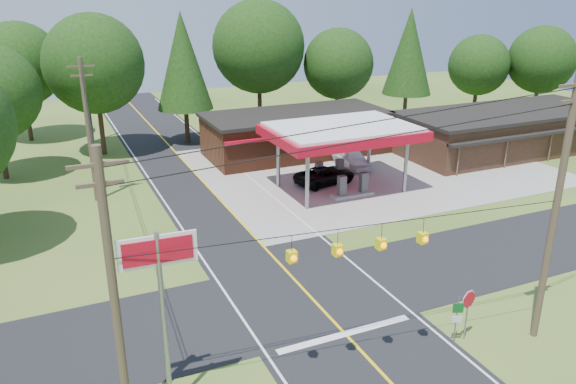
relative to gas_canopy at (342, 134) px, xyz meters
name	(u,v)px	position (x,y,z in m)	size (l,w,h in m)	color
ground	(309,296)	(-9.00, -13.00, -4.27)	(120.00, 120.00, 0.00)	#406122
main_highway	(309,295)	(-9.00, -13.00, -4.26)	(8.00, 120.00, 0.02)	black
cross_road	(309,295)	(-9.00, -13.00, -4.25)	(70.00, 7.00, 0.02)	black
lane_center_yellow	(309,295)	(-9.00, -13.00, -4.24)	(0.15, 110.00, 0.00)	yellow
gas_canopy	(342,134)	(0.00, 0.00, 0.00)	(10.60, 7.40, 4.88)	gray
convenience_store	(296,133)	(1.00, 9.98, -2.35)	(16.40, 7.55, 3.80)	#582C19
strip_building	(506,130)	(19.00, 2.98, -2.35)	(20.40, 8.75, 3.80)	#331F15
utility_pole_near_right	(556,209)	(-1.50, -20.00, 1.69)	(1.80, 0.30, 11.50)	#473828
utility_pole_near_left	(113,290)	(-18.50, -18.00, 0.93)	(1.80, 0.30, 10.00)	#473828
utility_pole_far_left	(88,129)	(-17.00, 5.00, 0.93)	(1.80, 0.30, 10.00)	#473828
utility_pole_north	(87,93)	(-15.50, 22.00, 0.48)	(0.30, 0.30, 9.50)	#473828
overhead_beacons	(360,229)	(-10.00, -19.00, 1.95)	(17.04, 2.04, 1.03)	black
treeline_backdrop	(190,75)	(-8.18, 11.01, 3.22)	(70.27, 51.59, 13.30)	#332316
suv_car	(325,175)	(-0.50, 1.50, -3.58)	(4.91, 4.91, 1.37)	black
sedan_car	(352,158)	(3.55, 4.36, -3.49)	(4.54, 4.54, 1.55)	white
big_stop_sign	(160,282)	(-17.00, -18.01, 0.91)	(2.58, 0.25, 6.95)	gray
octagonal_stop_sign	(468,303)	(-4.50, -19.01, -2.48)	(0.83, 0.21, 2.40)	gray
route_sign_post	(457,316)	(-5.05, -19.02, -2.94)	(0.43, 0.19, 2.23)	gray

